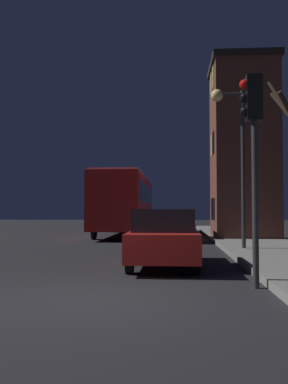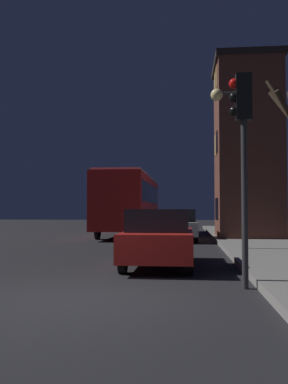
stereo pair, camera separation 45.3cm
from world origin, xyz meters
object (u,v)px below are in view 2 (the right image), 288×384
object	(u,v)px
streetlamp	(231,134)
car_near_lane	(159,237)
traffic_light	(242,134)
car_mid_lane	(179,225)
bus	(130,200)

from	to	relation	value
streetlamp	car_near_lane	bearing A→B (deg)	-120.67
traffic_light	car_mid_lane	distance (m)	13.07
streetlamp	car_near_lane	size ratio (longest dim) A/B	1.31
streetlamp	car_mid_lane	distance (m)	7.06
car_near_lane	car_mid_lane	distance (m)	9.76
car_near_lane	traffic_light	bearing A→B (deg)	-59.41
streetlamp	bus	world-z (taller)	streetlamp
streetlamp	traffic_light	xyz separation A→B (m)	(-0.51, -6.94, -1.21)
traffic_light	car_near_lane	distance (m)	4.16
streetlamp	bus	xyz separation A→B (m)	(-4.97, 10.10, -2.08)
car_near_lane	car_mid_lane	size ratio (longest dim) A/B	0.95
bus	car_near_lane	bearing A→B (deg)	-79.23
car_mid_lane	traffic_light	bearing A→B (deg)	-83.41
streetlamp	car_mid_lane	xyz separation A→B (m)	(-1.99, 5.86, -3.38)
traffic_light	streetlamp	bearing A→B (deg)	85.79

